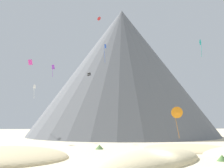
% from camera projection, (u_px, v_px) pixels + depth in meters
% --- Properties ---
extents(ground_plane, '(400.00, 400.00, 0.00)m').
position_uv_depth(ground_plane, '(166.00, 167.00, 30.16)').
color(ground_plane, beige).
extents(dune_foreground_left, '(22.57, 23.31, 1.71)m').
position_uv_depth(dune_foreground_left, '(187.00, 149.00, 50.51)').
color(dune_foreground_left, '#C6B284').
rests_on(dune_foreground_left, ground_plane).
extents(dune_foreground_right, '(19.89, 19.70, 3.17)m').
position_uv_depth(dune_foreground_right, '(0.00, 159.00, 36.88)').
color(dune_foreground_right, '#C6B284').
rests_on(dune_foreground_right, ground_plane).
extents(dune_back_low, '(20.15, 20.74, 3.55)m').
position_uv_depth(dune_back_low, '(155.00, 163.00, 32.97)').
color(dune_back_low, beige).
rests_on(dune_back_low, ground_plane).
extents(bush_far_right, '(1.97, 1.97, 0.57)m').
position_uv_depth(bush_far_right, '(170.00, 148.00, 49.70)').
color(bush_far_right, '#386633').
rests_on(bush_far_right, ground_plane).
extents(bush_near_left, '(2.30, 2.30, 0.88)m').
position_uv_depth(bush_near_left, '(99.00, 147.00, 50.39)').
color(bush_near_left, '#668C4C').
rests_on(bush_near_left, ground_plane).
extents(bush_ridge_crest, '(1.99, 1.99, 0.83)m').
position_uv_depth(bush_ridge_crest, '(222.00, 158.00, 34.63)').
color(bush_ridge_crest, '#568442').
rests_on(bush_ridge_crest, ground_plane).
extents(rock_massif, '(102.80, 102.80, 51.42)m').
position_uv_depth(rock_massif, '(122.00, 73.00, 107.52)').
color(rock_massif, slate).
rests_on(rock_massif, ground_plane).
extents(kite_blue_high, '(0.74, 0.92, 5.69)m').
position_uv_depth(kite_blue_high, '(105.00, 49.00, 79.28)').
color(kite_blue_high, blue).
extents(kite_violet_mid, '(1.00, 0.40, 3.91)m').
position_uv_depth(kite_violet_mid, '(53.00, 68.00, 80.40)').
color(kite_violet_mid, purple).
extents(kite_black_mid, '(1.00, 0.98, 0.94)m').
position_uv_depth(kite_black_mid, '(89.00, 74.00, 74.86)').
color(kite_black_mid, black).
extents(kite_teal_high, '(1.39, 1.46, 5.50)m').
position_uv_depth(kite_teal_high, '(201.00, 43.00, 82.04)').
color(kite_teal_high, teal).
extents(kite_red_high, '(1.39, 1.25, 1.43)m').
position_uv_depth(kite_red_high, '(99.00, 19.00, 91.30)').
color(kite_red_high, red).
extents(kite_orange_low, '(2.47, 1.56, 6.75)m').
position_uv_depth(kite_orange_low, '(177.00, 113.00, 57.58)').
color(kite_orange_low, orange).
extents(kite_white_mid, '(0.93, 0.57, 4.67)m').
position_uv_depth(kite_white_mid, '(34.00, 88.00, 85.12)').
color(kite_white_mid, white).
extents(kite_magenta_mid, '(1.22, 0.70, 1.63)m').
position_uv_depth(kite_magenta_mid, '(30.00, 62.00, 75.62)').
color(kite_magenta_mid, '#D1339E').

